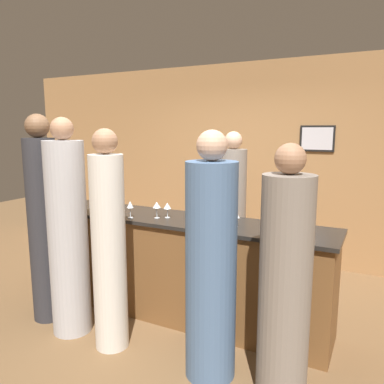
{
  "coord_description": "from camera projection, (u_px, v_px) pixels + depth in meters",
  "views": [
    {
      "loc": [
        1.77,
        -3.11,
        1.87
      ],
      "look_at": [
        0.12,
        0.1,
        1.26
      ],
      "focal_mm": 35.0,
      "sensor_mm": 36.0,
      "label": 1
    }
  ],
  "objects": [
    {
      "name": "wine_glass_6",
      "position": [
        157.0,
        205.0,
        3.63
      ],
      "size": [
        0.08,
        0.08,
        0.16
      ],
      "color": "silver",
      "rests_on": "bar_counter"
    },
    {
      "name": "bar_counter",
      "position": [
        177.0,
        267.0,
        3.75
      ],
      "size": [
        3.07,
        0.63,
        1.01
      ],
      "color": "brown",
      "rests_on": "ground_plane"
    },
    {
      "name": "wine_bottle_0",
      "position": [
        79.0,
        196.0,
        4.29
      ],
      "size": [
        0.08,
        0.08,
        0.27
      ],
      "color": "black",
      "rests_on": "bar_counter"
    },
    {
      "name": "guest_1",
      "position": [
        211.0,
        267.0,
        2.77
      ],
      "size": [
        0.38,
        0.38,
        1.87
      ],
      "color": "#4C6B93",
      "rests_on": "ground_plane"
    },
    {
      "name": "wine_glass_4",
      "position": [
        167.0,
        206.0,
        3.65
      ],
      "size": [
        0.07,
        0.07,
        0.15
      ],
      "color": "silver",
      "rests_on": "bar_counter"
    },
    {
      "name": "guest_3",
      "position": [
        109.0,
        247.0,
        3.14
      ],
      "size": [
        0.29,
        0.29,
        1.88
      ],
      "color": "silver",
      "rests_on": "ground_plane"
    },
    {
      "name": "ground_plane",
      "position": [
        177.0,
        314.0,
        3.84
      ],
      "size": [
        14.0,
        14.0,
        0.0
      ],
      "primitive_type": "plane",
      "color": "brown"
    },
    {
      "name": "wine_glass_5",
      "position": [
        235.0,
        214.0,
        3.31
      ],
      "size": [
        0.08,
        0.08,
        0.15
      ],
      "color": "silver",
      "rests_on": "bar_counter"
    },
    {
      "name": "guest_4",
      "position": [
        285.0,
        284.0,
        2.56
      ],
      "size": [
        0.36,
        0.36,
        1.79
      ],
      "color": "gray",
      "rests_on": "ground_plane"
    },
    {
      "name": "guest_2",
      "position": [
        68.0,
        235.0,
        3.39
      ],
      "size": [
        0.35,
        0.35,
        1.98
      ],
      "color": "#B2B2B7",
      "rests_on": "ground_plane"
    },
    {
      "name": "wine_glass_1",
      "position": [
        210.0,
        212.0,
        3.3
      ],
      "size": [
        0.06,
        0.06,
        0.18
      ],
      "color": "silver",
      "rests_on": "bar_counter"
    },
    {
      "name": "wine_bottle_1",
      "position": [
        61.0,
        197.0,
        4.1
      ],
      "size": [
        0.07,
        0.07,
        0.3
      ],
      "color": "#19381E",
      "rests_on": "bar_counter"
    },
    {
      "name": "wine_bottle_2",
      "position": [
        282.0,
        220.0,
        3.13
      ],
      "size": [
        0.07,
        0.07,
        0.29
      ],
      "color": "black",
      "rests_on": "bar_counter"
    },
    {
      "name": "bartender",
      "position": [
        232.0,
        219.0,
        4.21
      ],
      "size": [
        0.31,
        0.31,
        1.85
      ],
      "rotation": [
        0.0,
        0.0,
        3.14
      ],
      "color": "gray",
      "rests_on": "ground_plane"
    },
    {
      "name": "wine_glass_0",
      "position": [
        130.0,
        205.0,
        3.64
      ],
      "size": [
        0.07,
        0.07,
        0.17
      ],
      "color": "silver",
      "rests_on": "bar_counter"
    },
    {
      "name": "wine_glass_2",
      "position": [
        204.0,
        211.0,
        3.42
      ],
      "size": [
        0.07,
        0.07,
        0.16
      ],
      "color": "silver",
      "rests_on": "bar_counter"
    },
    {
      "name": "guest_0",
      "position": [
        44.0,
        224.0,
        3.62
      ],
      "size": [
        0.3,
        0.3,
        2.01
      ],
      "color": "#2D2D33",
      "rests_on": "ground_plane"
    },
    {
      "name": "back_wall",
      "position": [
        247.0,
        162.0,
        5.43
      ],
      "size": [
        8.0,
        0.08,
        2.8
      ],
      "color": "#A37547",
      "rests_on": "ground_plane"
    },
    {
      "name": "wine_glass_3",
      "position": [
        68.0,
        196.0,
        4.2
      ],
      "size": [
        0.07,
        0.07,
        0.16
      ],
      "color": "silver",
      "rests_on": "bar_counter"
    },
    {
      "name": "ice_bucket",
      "position": [
        201.0,
        208.0,
        3.73
      ],
      "size": [
        0.21,
        0.21,
        0.16
      ],
      "color": "silver",
      "rests_on": "bar_counter"
    }
  ]
}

